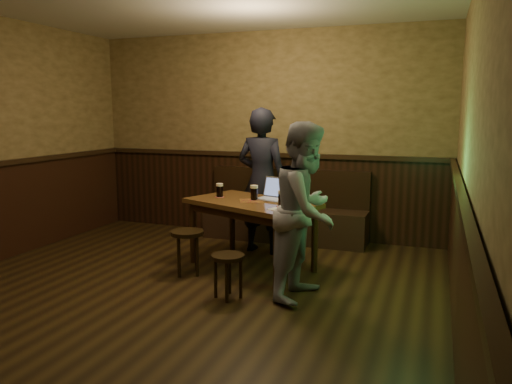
{
  "coord_description": "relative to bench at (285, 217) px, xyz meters",
  "views": [
    {
      "loc": [
        2.28,
        -3.58,
        1.73
      ],
      "look_at": [
        0.47,
        1.36,
        0.87
      ],
      "focal_mm": 35.0,
      "sensor_mm": 36.0,
      "label": 1
    }
  ],
  "objects": [
    {
      "name": "room",
      "position": [
        -0.38,
        -2.53,
        0.89
      ],
      "size": [
        5.04,
        6.04,
        2.84
      ],
      "color": "black",
      "rests_on": "ground"
    },
    {
      "name": "bench",
      "position": [
        0.0,
        0.0,
        0.0
      ],
      "size": [
        2.2,
        0.5,
        0.95
      ],
      "color": "black",
      "rests_on": "ground"
    },
    {
      "name": "pub_table",
      "position": [
        -0.0,
        -1.29,
        0.34
      ],
      "size": [
        1.6,
        1.27,
        0.76
      ],
      "rotation": [
        0.0,
        0.0,
        -0.38
      ],
      "color": "#553718",
      "rests_on": "ground"
    },
    {
      "name": "stool_left",
      "position": [
        -0.56,
        -1.75,
        0.07
      ],
      "size": [
        0.43,
        0.43,
        0.47
      ],
      "rotation": [
        0.0,
        0.0,
        -0.27
      ],
      "color": "black",
      "rests_on": "ground"
    },
    {
      "name": "stool_right",
      "position": [
        0.12,
        -2.24,
        0.02
      ],
      "size": [
        0.38,
        0.38,
        0.42
      ],
      "rotation": [
        0.0,
        0.0,
        0.29
      ],
      "color": "black",
      "rests_on": "ground"
    },
    {
      "name": "pint_left",
      "position": [
        -0.43,
        -1.19,
        0.52
      ],
      "size": [
        0.1,
        0.1,
        0.16
      ],
      "color": "#B51620",
      "rests_on": "pub_table"
    },
    {
      "name": "pint_mid",
      "position": [
        0.01,
        -1.25,
        0.53
      ],
      "size": [
        0.11,
        0.11,
        0.17
      ],
      "color": "#B51620",
      "rests_on": "pub_table"
    },
    {
      "name": "pint_right",
      "position": [
        0.41,
        -1.49,
        0.53
      ],
      "size": [
        0.11,
        0.11,
        0.17
      ],
      "color": "#B51620",
      "rests_on": "pub_table"
    },
    {
      "name": "laptop",
      "position": [
        0.21,
        -1.13,
        0.5
      ],
      "size": [
        0.41,
        0.36,
        0.24
      ],
      "rotation": [
        0.0,
        0.0,
        -0.29
      ],
      "color": "silver",
      "rests_on": "pub_table"
    },
    {
      "name": "menu",
      "position": [
        0.44,
        -1.66,
        0.44
      ],
      "size": [
        0.25,
        0.21,
        0.0
      ],
      "primitive_type": "cube",
      "rotation": [
        0.0,
        0.0,
        -0.3
      ],
      "color": "silver",
      "rests_on": "pub_table"
    },
    {
      "name": "person_suit",
      "position": [
        -0.1,
        -0.66,
        0.57
      ],
      "size": [
        0.69,
        0.49,
        1.77
      ],
      "primitive_type": "imported",
      "rotation": [
        0.0,
        0.0,
        3.03
      ],
      "color": "black",
      "rests_on": "ground"
    },
    {
      "name": "person_grey",
      "position": [
        0.78,
        -1.94,
        0.51
      ],
      "size": [
        0.74,
        0.88,
        1.64
      ],
      "primitive_type": "imported",
      "rotation": [
        0.0,
        0.0,
        1.41
      ],
      "color": "#939399",
      "rests_on": "ground"
    }
  ]
}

